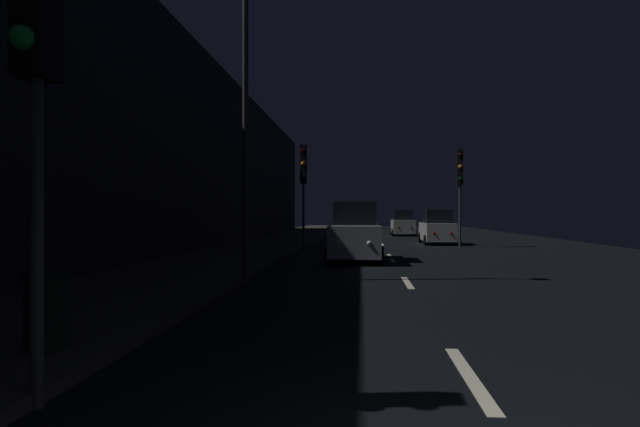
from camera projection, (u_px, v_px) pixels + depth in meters
The scene contains 12 objects.
ground at pixel (383, 247), 26.86m from camera, with size 25.04×84.00×0.02m, color black.
sidewalk_left at pixel (267, 245), 27.38m from camera, with size 4.40×84.00×0.15m, color #33302D.
building_facade_left at pixel (200, 151), 24.11m from camera, with size 0.80×63.00×9.53m, color black.
lane_centerline at pixel (389, 256), 21.04m from camera, with size 0.16×36.46×0.01m.
traffic_light_far_left at pixel (303, 173), 24.64m from camera, with size 0.31×0.46×5.16m.
traffic_light_near_left at pixel (35, 17), 4.54m from camera, with size 0.32×0.46×4.90m.
traffic_light_far_right at pixel (460, 175), 26.49m from camera, with size 0.33×0.47×5.18m.
streetlamp_overhead at pixel (261, 71), 13.16m from camera, with size 1.70×0.44×8.56m.
trash_bin_curbside at pixel (48, 310), 6.02m from camera, with size 0.55×0.55×0.93m.
car_approaching_headlights at pixel (355, 234), 18.87m from camera, with size 2.02×4.36×2.20m.
car_distant_taillights at pixel (403, 224), 40.36m from camera, with size 1.88×4.07×2.05m.
car_parked_right_far at pixel (437, 228), 29.16m from camera, with size 1.83×3.96×1.99m.
Camera 1 is at (-1.17, -2.55, 1.77)m, focal length 28.16 mm.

